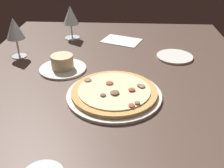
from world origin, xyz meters
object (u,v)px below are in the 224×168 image
at_px(wine_glass_far, 71,16).
at_px(ramekin_on_saucer, 63,65).
at_px(paper_menu, 121,41).
at_px(side_plate, 175,57).
at_px(wine_glass_near, 15,30).
at_px(pizza_main, 114,93).

bearing_deg(wine_glass_far, ramekin_on_saucer, -175.27).
bearing_deg(paper_menu, side_plate, -107.40).
relative_size(wine_glass_near, paper_menu, 0.94).
height_order(ramekin_on_saucer, paper_menu, ramekin_on_saucer).
xyz_separation_m(wine_glass_near, side_plate, (0.03, -0.67, -0.12)).
height_order(ramekin_on_saucer, side_plate, ramekin_on_saucer).
relative_size(ramekin_on_saucer, paper_menu, 1.01).
height_order(wine_glass_near, side_plate, wine_glass_near).
height_order(wine_glass_far, paper_menu, wine_glass_far).
distance_m(wine_glass_far, paper_menu, 0.27).
height_order(wine_glass_near, paper_menu, wine_glass_near).
bearing_deg(paper_menu, ramekin_on_saucer, 167.31).
relative_size(ramekin_on_saucer, wine_glass_far, 1.11).
xyz_separation_m(pizza_main, ramekin_on_saucer, (0.18, 0.21, 0.01)).
bearing_deg(pizza_main, wine_glass_near, 55.15).
bearing_deg(ramekin_on_saucer, pizza_main, -131.02).
distance_m(pizza_main, paper_menu, 0.51).
xyz_separation_m(ramekin_on_saucer, side_plate, (0.14, -0.45, -0.02)).
bearing_deg(ramekin_on_saucer, wine_glass_near, 62.21).
bearing_deg(side_plate, paper_menu, 51.18).
relative_size(wine_glass_far, paper_menu, 0.90).
height_order(wine_glass_far, wine_glass_near, wine_glass_near).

